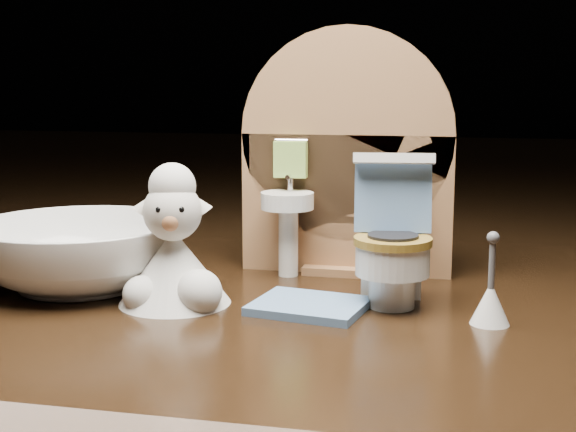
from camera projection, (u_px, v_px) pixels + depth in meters
The scene contains 6 objects.
backdrop_panel at pixel (346, 167), 0.49m from camera, with size 0.13×0.05×0.15m.
toy_toilet at pixel (392, 249), 0.43m from camera, with size 0.04×0.05×0.08m.
bath_mat at pixel (309, 306), 0.42m from camera, with size 0.06×0.05×0.00m, color #5E82AC.
toilet_brush at pixel (490, 300), 0.39m from camera, with size 0.02×0.02×0.05m.
plush_lamb at pixel (174, 255), 0.43m from camera, with size 0.06×0.06×0.08m.
ceramic_bowl at pixel (79, 254), 0.46m from camera, with size 0.12×0.12×0.04m, color white.
Camera 1 is at (0.07, -0.42, 0.12)m, focal length 50.00 mm.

